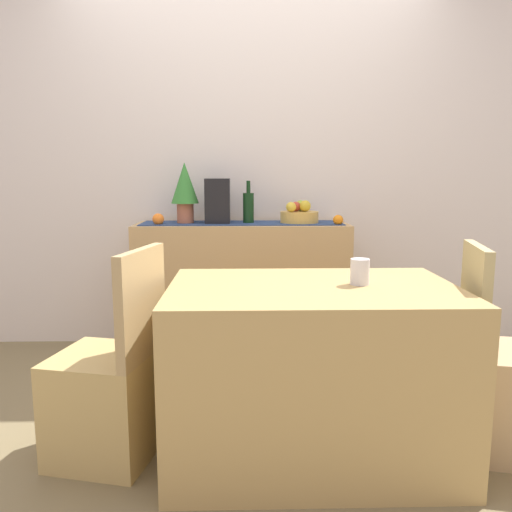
# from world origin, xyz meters

# --- Properties ---
(ground_plane) EXTENTS (6.40, 6.40, 0.02)m
(ground_plane) POSITION_xyz_m (0.00, 0.00, -0.01)
(ground_plane) COLOR olive
(ground_plane) RESTS_ON ground
(room_wall_rear) EXTENTS (6.40, 0.06, 2.70)m
(room_wall_rear) POSITION_xyz_m (0.00, 1.18, 1.35)
(room_wall_rear) COLOR silver
(room_wall_rear) RESTS_ON ground
(sideboard_console) EXTENTS (1.40, 0.42, 0.87)m
(sideboard_console) POSITION_xyz_m (-0.05, 0.92, 0.44)
(sideboard_console) COLOR tan
(sideboard_console) RESTS_ON ground
(table_runner) EXTENTS (1.31, 0.32, 0.01)m
(table_runner) POSITION_xyz_m (-0.05, 0.92, 0.88)
(table_runner) COLOR navy
(table_runner) RESTS_ON sideboard_console
(fruit_bowl) EXTENTS (0.25, 0.25, 0.07)m
(fruit_bowl) POSITION_xyz_m (0.33, 0.92, 0.92)
(fruit_bowl) COLOR gold
(fruit_bowl) RESTS_ON table_runner
(apple_right) EXTENTS (0.07, 0.07, 0.07)m
(apple_right) POSITION_xyz_m (0.34, 0.98, 0.99)
(apple_right) COLOR #92AD35
(apple_right) RESTS_ON fruit_bowl
(apple_rear) EXTENTS (0.07, 0.07, 0.07)m
(apple_rear) POSITION_xyz_m (0.27, 0.86, 0.99)
(apple_rear) COLOR gold
(apple_rear) RESTS_ON fruit_bowl
(apple_front) EXTENTS (0.07, 0.07, 0.07)m
(apple_front) POSITION_xyz_m (0.36, 0.90, 0.99)
(apple_front) COLOR gold
(apple_front) RESTS_ON fruit_bowl
(apple_center) EXTENTS (0.06, 0.06, 0.06)m
(apple_center) POSITION_xyz_m (0.30, 0.92, 0.98)
(apple_center) COLOR #BA3F29
(apple_center) RESTS_ON fruit_bowl
(wine_bottle) EXTENTS (0.07, 0.07, 0.28)m
(wine_bottle) POSITION_xyz_m (-0.01, 0.92, 0.98)
(wine_bottle) COLOR #123315
(wine_bottle) RESTS_ON sideboard_console
(coffee_maker) EXTENTS (0.16, 0.18, 0.29)m
(coffee_maker) POSITION_xyz_m (-0.21, 0.92, 1.02)
(coffee_maker) COLOR black
(coffee_maker) RESTS_ON sideboard_console
(potted_plant) EXTENTS (0.18, 0.18, 0.40)m
(potted_plant) POSITION_xyz_m (-0.42, 0.92, 1.11)
(potted_plant) COLOR #B16346
(potted_plant) RESTS_ON sideboard_console
(orange_loose_mid) EXTENTS (0.07, 0.07, 0.07)m
(orange_loose_mid) POSITION_xyz_m (0.56, 0.80, 0.91)
(orange_loose_mid) COLOR orange
(orange_loose_mid) RESTS_ON sideboard_console
(orange_loose_far) EXTENTS (0.07, 0.07, 0.07)m
(orange_loose_far) POSITION_xyz_m (-0.58, 0.84, 0.91)
(orange_loose_far) COLOR orange
(orange_loose_far) RESTS_ON sideboard_console
(dining_table) EXTENTS (1.19, 0.77, 0.74)m
(dining_table) POSITION_xyz_m (0.25, -0.37, 0.37)
(dining_table) COLOR tan
(dining_table) RESTS_ON ground
(coffee_cup) EXTENTS (0.08, 0.08, 0.11)m
(coffee_cup) POSITION_xyz_m (0.44, -0.36, 0.79)
(coffee_cup) COLOR silver
(coffee_cup) RESTS_ON dining_table
(chair_near_window) EXTENTS (0.48, 0.48, 0.90)m
(chair_near_window) POSITION_xyz_m (-0.61, -0.38, 0.27)
(chair_near_window) COLOR tan
(chair_near_window) RESTS_ON ground
(chair_by_corner) EXTENTS (0.48, 0.48, 0.90)m
(chair_by_corner) POSITION_xyz_m (1.10, -0.37, 0.27)
(chair_by_corner) COLOR tan
(chair_by_corner) RESTS_ON ground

